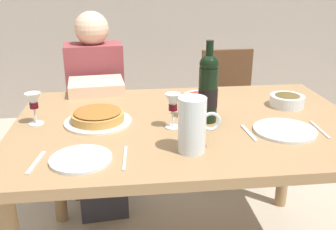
% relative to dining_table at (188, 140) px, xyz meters
% --- Properties ---
extents(dining_table, '(1.50, 1.00, 0.76)m').
position_rel_dining_table_xyz_m(dining_table, '(0.00, 0.00, 0.00)').
color(dining_table, '#9E7A51').
rests_on(dining_table, ground).
extents(wine_bottle, '(0.08, 0.08, 0.35)m').
position_rel_dining_table_xyz_m(wine_bottle, '(0.08, -0.01, 0.24)').
color(wine_bottle, black).
rests_on(wine_bottle, dining_table).
extents(water_pitcher, '(0.15, 0.10, 0.20)m').
position_rel_dining_table_xyz_m(water_pitcher, '(-0.04, -0.29, 0.18)').
color(water_pitcher, silver).
rests_on(water_pitcher, dining_table).
extents(baked_tart, '(0.29, 0.29, 0.06)m').
position_rel_dining_table_xyz_m(baked_tart, '(-0.39, 0.03, 0.12)').
color(baked_tart, silver).
rests_on(baked_tart, dining_table).
extents(salad_bowl, '(0.15, 0.15, 0.05)m').
position_rel_dining_table_xyz_m(salad_bowl, '(0.09, 0.23, 0.12)').
color(salad_bowl, white).
rests_on(salad_bowl, dining_table).
extents(olive_bowl, '(0.16, 0.16, 0.06)m').
position_rel_dining_table_xyz_m(olive_bowl, '(0.50, 0.14, 0.13)').
color(olive_bowl, silver).
rests_on(olive_bowl, dining_table).
extents(wine_glass_left_diner, '(0.07, 0.07, 0.15)m').
position_rel_dining_table_xyz_m(wine_glass_left_diner, '(-0.08, -0.06, 0.20)').
color(wine_glass_left_diner, silver).
rests_on(wine_glass_left_diner, dining_table).
extents(wine_glass_right_diner, '(0.07, 0.07, 0.14)m').
position_rel_dining_table_xyz_m(wine_glass_right_diner, '(-0.65, 0.04, 0.19)').
color(wine_glass_right_diner, silver).
rests_on(wine_glass_right_diner, dining_table).
extents(dinner_plate_left_setting, '(0.21, 0.21, 0.01)m').
position_rel_dining_table_xyz_m(dinner_plate_left_setting, '(-0.43, -0.32, 0.10)').
color(dinner_plate_left_setting, silver).
rests_on(dinner_plate_left_setting, dining_table).
extents(dinner_plate_right_setting, '(0.25, 0.25, 0.01)m').
position_rel_dining_table_xyz_m(dinner_plate_right_setting, '(0.37, -0.16, 0.10)').
color(dinner_plate_right_setting, silver).
rests_on(dinner_plate_right_setting, dining_table).
extents(fork_left_setting, '(0.04, 0.16, 0.00)m').
position_rel_dining_table_xyz_m(fork_left_setting, '(-0.58, -0.32, 0.09)').
color(fork_left_setting, silver).
rests_on(fork_left_setting, dining_table).
extents(knife_left_setting, '(0.02, 0.18, 0.00)m').
position_rel_dining_table_xyz_m(knife_left_setting, '(-0.28, -0.32, 0.09)').
color(knife_left_setting, silver).
rests_on(knife_left_setting, dining_table).
extents(knife_right_setting, '(0.02, 0.18, 0.00)m').
position_rel_dining_table_xyz_m(knife_right_setting, '(0.52, -0.16, 0.09)').
color(knife_right_setting, silver).
rests_on(knife_right_setting, dining_table).
extents(spoon_right_setting, '(0.02, 0.16, 0.00)m').
position_rel_dining_table_xyz_m(spoon_right_setting, '(0.22, -0.16, 0.09)').
color(spoon_right_setting, silver).
rests_on(spoon_right_setting, dining_table).
extents(chair_left, '(0.44, 0.44, 0.87)m').
position_rel_dining_table_xyz_m(chair_left, '(-0.46, 0.89, -0.17)').
color(chair_left, brown).
rests_on(chair_left, ground).
extents(diner_left, '(0.37, 0.53, 1.16)m').
position_rel_dining_table_xyz_m(diner_left, '(-0.44, 0.65, -0.05)').
color(diner_left, '#8E3D42').
rests_on(diner_left, ground).
extents(chair_right, '(0.41, 0.41, 0.87)m').
position_rel_dining_table_xyz_m(chair_right, '(0.45, 0.91, -0.17)').
color(chair_right, brown).
rests_on(chair_right, ground).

